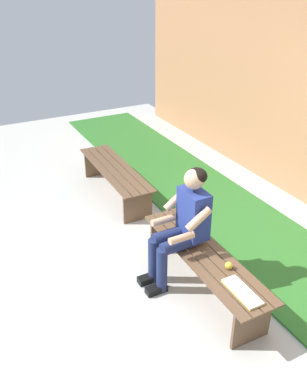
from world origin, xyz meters
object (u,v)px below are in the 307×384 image
(bench_near, at_px, (204,262))
(bench_far, at_px, (115,174))
(person_seated, at_px, (183,223))
(apple, at_px, (229,266))
(book_open, at_px, (242,292))

(bench_near, relative_size, bench_far, 1.02)
(person_seated, height_order, apple, person_seated)
(person_seated, bearing_deg, bench_near, -158.75)
(bench_near, relative_size, person_seated, 1.44)
(bench_near, distance_m, apple, 0.33)
(apple, bearing_deg, bench_near, 13.62)
(person_seated, relative_size, apple, 17.17)
(book_open, bearing_deg, bench_far, 0.46)
(bench_near, relative_size, apple, 24.73)
(apple, xyz_separation_m, book_open, (-0.32, 0.09, -0.03))
(bench_far, relative_size, book_open, 4.23)
(person_seated, xyz_separation_m, book_open, (-0.87, -0.08, -0.23))
(person_seated, distance_m, book_open, 0.90)
(person_seated, height_order, book_open, person_seated)
(apple, relative_size, book_open, 0.17)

